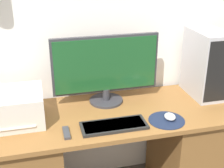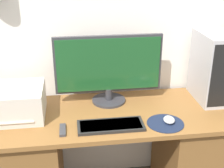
{
  "view_description": "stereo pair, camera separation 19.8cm",
  "coord_description": "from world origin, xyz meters",
  "px_view_note": "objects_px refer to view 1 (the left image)",
  "views": [
    {
      "loc": [
        -0.45,
        -1.44,
        1.76
      ],
      "look_at": [
        -0.01,
        0.32,
        0.96
      ],
      "focal_mm": 50.0,
      "sensor_mm": 36.0,
      "label": 1
    },
    {
      "loc": [
        -0.26,
        -1.48,
        1.76
      ],
      "look_at": [
        -0.01,
        0.32,
        0.96
      ],
      "focal_mm": 50.0,
      "sensor_mm": 36.0,
      "label": 2
    }
  ],
  "objects_px": {
    "keyboard": "(114,125)",
    "mouse": "(170,117)",
    "remote_control": "(66,133)",
    "monitor": "(106,67)",
    "computer_tower": "(206,64)",
    "printer": "(13,108)"
  },
  "relations": [
    {
      "from": "keyboard",
      "to": "computer_tower",
      "type": "distance_m",
      "value": 0.84
    },
    {
      "from": "computer_tower",
      "to": "remote_control",
      "type": "bearing_deg",
      "value": -163.88
    },
    {
      "from": "keyboard",
      "to": "remote_control",
      "type": "distance_m",
      "value": 0.29
    },
    {
      "from": "monitor",
      "to": "computer_tower",
      "type": "distance_m",
      "value": 0.73
    },
    {
      "from": "monitor",
      "to": "remote_control",
      "type": "height_order",
      "value": "monitor"
    },
    {
      "from": "computer_tower",
      "to": "printer",
      "type": "distance_m",
      "value": 1.36
    },
    {
      "from": "keyboard",
      "to": "computer_tower",
      "type": "relative_size",
      "value": 0.84
    },
    {
      "from": "monitor",
      "to": "computer_tower",
      "type": "relative_size",
      "value": 1.53
    },
    {
      "from": "keyboard",
      "to": "mouse",
      "type": "xyz_separation_m",
      "value": [
        0.37,
        -0.0,
        0.01
      ]
    },
    {
      "from": "monitor",
      "to": "mouse",
      "type": "xyz_separation_m",
      "value": [
        0.33,
        -0.35,
        -0.23
      ]
    },
    {
      "from": "keyboard",
      "to": "mouse",
      "type": "distance_m",
      "value": 0.37
    },
    {
      "from": "monitor",
      "to": "mouse",
      "type": "bearing_deg",
      "value": -46.68
    },
    {
      "from": "keyboard",
      "to": "remote_control",
      "type": "relative_size",
      "value": 3.15
    },
    {
      "from": "mouse",
      "to": "monitor",
      "type": "bearing_deg",
      "value": 133.32
    },
    {
      "from": "monitor",
      "to": "computer_tower",
      "type": "bearing_deg",
      "value": -4.34
    },
    {
      "from": "printer",
      "to": "keyboard",
      "type": "bearing_deg",
      "value": -20.21
    },
    {
      "from": "keyboard",
      "to": "computer_tower",
      "type": "xyz_separation_m",
      "value": [
        0.76,
        0.29,
        0.23
      ]
    },
    {
      "from": "mouse",
      "to": "remote_control",
      "type": "xyz_separation_m",
      "value": [
        -0.66,
        -0.0,
        -0.02
      ]
    },
    {
      "from": "monitor",
      "to": "computer_tower",
      "type": "xyz_separation_m",
      "value": [
        0.72,
        -0.06,
        -0.02
      ]
    },
    {
      "from": "monitor",
      "to": "computer_tower",
      "type": "height_order",
      "value": "computer_tower"
    },
    {
      "from": "monitor",
      "to": "printer",
      "type": "relative_size",
      "value": 1.97
    },
    {
      "from": "mouse",
      "to": "remote_control",
      "type": "relative_size",
      "value": 0.67
    }
  ]
}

